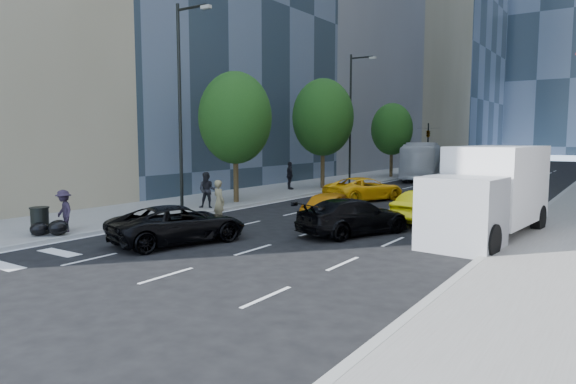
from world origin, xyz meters
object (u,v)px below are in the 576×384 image
Objects in this scene: trash_can at (40,221)px; box_truck at (489,192)px; black_sedan_lincoln at (179,224)px; city_bus at (422,161)px; black_sedan_mercedes at (354,216)px; skateboarder at (219,205)px.

box_truck is at bearing 33.44° from trash_can.
black_sedan_lincoln is 0.42× the size of city_bus.
box_truck reaches higher than trash_can.
city_bus is at bearing -54.23° from black_sedan_mercedes.
trash_can is (-9.85, -7.38, -0.08)m from black_sedan_mercedes.
black_sedan_mercedes is at bearing 36.84° from trash_can.
black_sedan_lincoln is 5.73m from trash_can.
box_truck is (9.23, 7.32, 1.09)m from black_sedan_lincoln.
box_truck is at bearing -141.43° from skateboarder.
city_bus is 1.60× the size of box_truck.
black_sedan_lincoln is 11.83m from box_truck.
black_sedan_lincoln is at bearing -101.01° from city_bus.
box_truck reaches higher than black_sedan_mercedes.
black_sedan_mercedes reaches higher than black_sedan_lincoln.
skateboarder reaches higher than black_sedan_mercedes.
city_bus is 28.76m from box_truck.
trash_can is at bearing 74.14° from skateboarder.
skateboarder reaches higher than trash_can.
trash_can is at bearing -140.93° from box_truck.
black_sedan_mercedes is 0.66× the size of box_truck.
box_truck is (11.81, -26.22, 0.10)m from city_bus.
skateboarder is at bearing 55.21° from trash_can.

